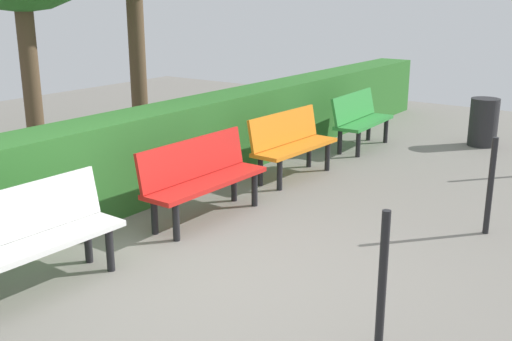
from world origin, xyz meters
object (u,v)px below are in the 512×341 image
bench_green (360,118)px  bench_orange (291,142)px  bench_red (202,175)px  bench_white (34,233)px  trash_bin (484,122)px

bench_green → bench_orange: (1.99, -0.02, 0.00)m
bench_orange → bench_red: size_ratio=0.90×
bench_red → bench_white: 2.05m
bench_green → bench_red: bench_red is taller
bench_white → bench_orange: bearing=-178.1°
bench_green → bench_white: (5.91, 0.01, 0.00)m
trash_bin → bench_green: bearing=-50.6°
trash_bin → bench_white: bearing=-12.1°
bench_green → bench_orange: bearing=-3.0°
bench_green → trash_bin: size_ratio=1.86×
bench_orange → bench_red: (1.87, 0.05, 0.00)m
bench_red → bench_white: bearing=0.2°
bench_red → trash_bin: size_ratio=2.09×
bench_green → trash_bin: bench_green is taller
bench_green → trash_bin: bearing=126.9°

